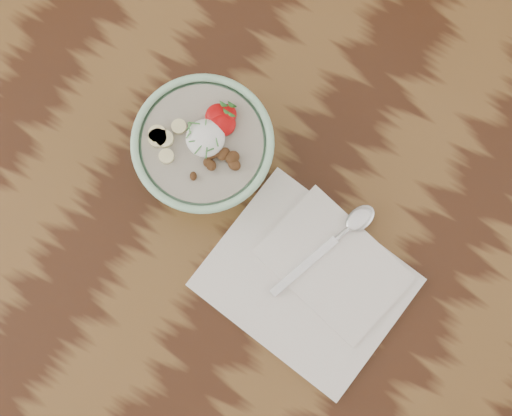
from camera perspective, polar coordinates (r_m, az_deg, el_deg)
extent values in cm
cube|color=#33190C|center=(102.78, -7.38, 5.18)|extent=(160.00, 90.00, 4.00)
cylinder|color=#9CD2A9|center=(98.95, -3.91, 3.89)|extent=(7.98, 7.98, 1.14)
torus|color=#9CD2A9|center=(89.93, -4.31, 5.23)|extent=(18.14, 18.14, 1.04)
cylinder|color=#ADA390|center=(90.48, -4.28, 5.14)|extent=(15.39, 15.39, 0.95)
ellipsoid|color=white|center=(89.16, -4.07, 5.59)|extent=(4.93, 4.93, 2.71)
ellipsoid|color=#B00809|center=(89.64, -2.91, 6.75)|extent=(3.13, 3.44, 1.72)
cone|color=#286623|center=(89.66, -2.44, 7.54)|extent=(1.40, 1.03, 1.52)
ellipsoid|color=#B00809|center=(90.05, -2.44, 7.44)|extent=(2.68, 2.95, 1.47)
cone|color=#286623|center=(90.04, -2.04, 8.12)|extent=(1.40, 1.03, 1.52)
ellipsoid|color=#B00809|center=(89.67, -2.53, 6.64)|extent=(2.76, 3.04, 1.52)
cone|color=#286623|center=(89.66, -2.12, 7.35)|extent=(1.40, 1.03, 1.52)
ellipsoid|color=#B00809|center=(90.02, -3.13, 7.40)|extent=(2.93, 3.22, 1.61)
cone|color=#286623|center=(90.03, -2.69, 8.14)|extent=(1.40, 1.03, 1.52)
cylinder|color=beige|center=(90.42, -6.18, 6.49)|extent=(1.91, 1.91, 0.70)
cylinder|color=beige|center=(89.64, -7.18, 4.13)|extent=(1.90, 1.90, 0.70)
cylinder|color=beige|center=(90.36, -7.88, 5.57)|extent=(2.36, 2.36, 0.70)
cylinder|color=beige|center=(90.50, -7.90, 5.88)|extent=(2.27, 2.27, 0.70)
cylinder|color=beige|center=(90.22, -7.32, 5.51)|extent=(2.22, 2.22, 0.70)
ellipsoid|color=#533018|center=(88.91, -3.83, 3.65)|extent=(1.59, 1.55, 0.78)
ellipsoid|color=#533018|center=(89.04, -3.32, 4.54)|extent=(1.97, 2.05, 1.02)
ellipsoid|color=#533018|center=(88.72, -5.04, 2.56)|extent=(1.40, 1.47, 0.67)
ellipsoid|color=#533018|center=(88.86, -2.61, 4.35)|extent=(1.66, 2.00, 1.05)
ellipsoid|color=#533018|center=(88.53, -1.75, 3.49)|extent=(1.90, 1.62, 1.11)
ellipsoid|color=#533018|center=(88.98, -3.53, 4.32)|extent=(2.00, 2.11, 0.87)
ellipsoid|color=#533018|center=(88.75, -3.61, 3.43)|extent=(1.91, 1.88, 1.11)
ellipsoid|color=#533018|center=(88.68, -1.90, 4.05)|extent=(2.26, 2.39, 1.51)
cylinder|color=#3C7F35|center=(87.66, -3.71, 4.65)|extent=(0.79, 0.99, 0.22)
cylinder|color=#3C7F35|center=(88.29, -4.44, 6.00)|extent=(0.69, 1.35, 0.23)
cylinder|color=#3C7F35|center=(88.57, -5.37, 6.38)|extent=(1.11, 1.23, 0.23)
cylinder|color=#3C7F35|center=(88.09, -4.97, 5.36)|extent=(1.20, 0.99, 0.23)
cylinder|color=#3C7F35|center=(88.50, -4.07, 6.60)|extent=(0.89, 1.50, 0.24)
cylinder|color=#3C7F35|center=(87.86, -3.14, 5.28)|extent=(0.93, 0.90, 0.22)
cylinder|color=#3C7F35|center=(88.69, -4.95, 6.78)|extent=(1.36, 0.75, 0.23)
cylinder|color=#3C7F35|center=(87.61, -3.98, 4.43)|extent=(0.82, 1.36, 0.23)
cylinder|color=#3C7F35|center=(88.35, -5.42, 5.85)|extent=(0.18, 1.02, 0.22)
cylinder|color=#3C7F35|center=(87.78, -4.65, 4.67)|extent=(0.36, 1.41, 0.23)
cylinder|color=#3C7F35|center=(88.60, -5.39, 6.44)|extent=(0.21, 0.98, 0.21)
cube|color=white|center=(96.60, 4.02, -5.95)|extent=(27.20, 22.87, 0.97)
cube|color=white|center=(96.32, 6.23, -4.55)|extent=(20.65, 16.15, 0.58)
cube|color=silver|center=(95.49, 3.88, -4.68)|extent=(4.51, 11.10, 0.34)
cylinder|color=silver|center=(96.32, 7.09, -1.90)|extent=(1.56, 3.02, 0.69)
ellipsoid|color=silver|center=(96.73, 8.34, -0.81)|extent=(4.25, 5.22, 0.94)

